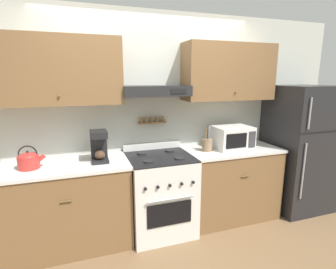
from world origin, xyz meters
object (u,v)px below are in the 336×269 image
stove_range (160,194)px  coffee_maker (99,145)px  refrigerator (299,148)px  microwave (232,137)px  tea_kettle (29,160)px  utensil_crock (207,145)px

stove_range → coffee_maker: bearing=175.5°
stove_range → refrigerator: refrigerator is taller
stove_range → microwave: microwave is taller
tea_kettle → microwave: 2.29m
refrigerator → microwave: (-1.02, 0.07, 0.21)m
stove_range → tea_kettle: bearing=179.1°
microwave → utensil_crock: 0.37m
refrigerator → tea_kettle: (-3.32, 0.05, 0.16)m
stove_range → refrigerator: size_ratio=0.59×
tea_kettle → microwave: (2.29, 0.02, 0.05)m
tea_kettle → utensil_crock: size_ratio=0.84×
utensil_crock → tea_kettle: bearing=-180.0°
coffee_maker → utensil_crock: bearing=-1.4°
stove_range → tea_kettle: tea_kettle is taller
microwave → utensil_crock: size_ratio=1.50×
coffee_maker → microwave: (1.62, -0.01, -0.03)m
tea_kettle → microwave: size_ratio=0.56×
stove_range → tea_kettle: size_ratio=3.92×
stove_range → tea_kettle: (-1.33, 0.02, 0.54)m
stove_range → refrigerator: (1.99, -0.03, 0.38)m
coffee_maker → stove_range: bearing=-4.5°
refrigerator → utensil_crock: size_ratio=5.58×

